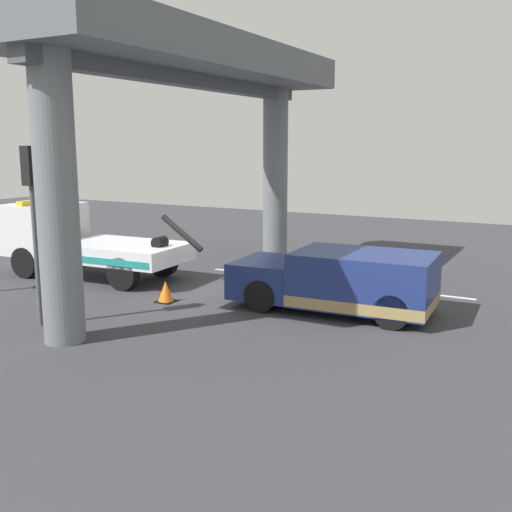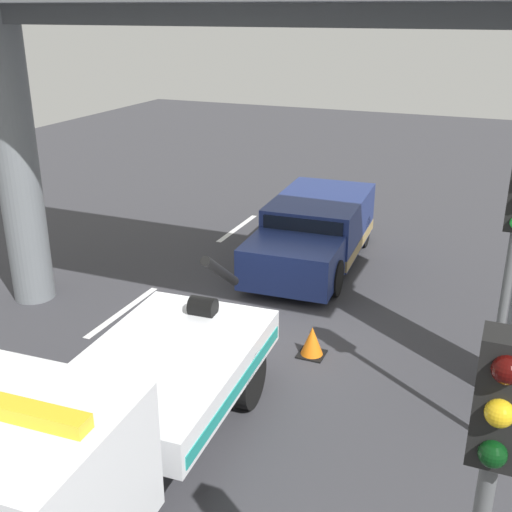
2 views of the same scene
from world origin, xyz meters
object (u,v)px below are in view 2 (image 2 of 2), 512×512
(traffic_cone_orange, at_px, (312,342))
(tow_truck_white, at_px, (95,424))
(towed_van_green, at_px, (315,232))
(traffic_light_far, at_px, (486,491))

(traffic_cone_orange, bearing_deg, tow_truck_white, -16.58)
(tow_truck_white, height_order, towed_van_green, tow_truck_white)
(tow_truck_white, distance_m, traffic_cone_orange, 4.96)
(towed_van_green, distance_m, traffic_cone_orange, 4.81)
(traffic_cone_orange, bearing_deg, traffic_light_far, 26.52)
(tow_truck_white, bearing_deg, traffic_light_far, 69.78)
(traffic_light_far, bearing_deg, tow_truck_white, -110.22)
(traffic_light_far, height_order, traffic_cone_orange, traffic_light_far)
(tow_truck_white, distance_m, traffic_light_far, 5.22)
(tow_truck_white, distance_m, towed_van_green, 9.24)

